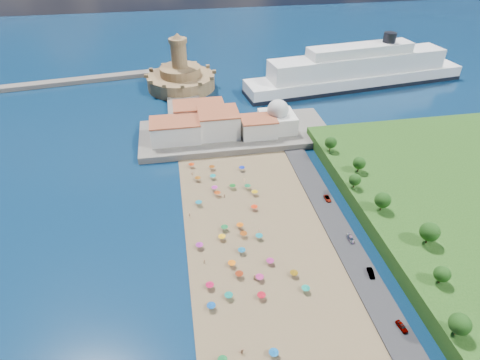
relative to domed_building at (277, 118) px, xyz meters
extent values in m
plane|color=#071938|center=(-30.00, -71.00, -8.97)|extent=(700.00, 700.00, 0.00)
cube|color=#59544C|center=(-20.00, 2.00, -7.47)|extent=(90.00, 36.00, 3.00)
cube|color=#59544C|center=(-42.00, 37.00, -7.77)|extent=(18.00, 70.00, 2.40)
cube|color=#59544C|center=(-140.00, 82.00, -7.67)|extent=(199.03, 34.77, 2.60)
cube|color=silver|center=(-48.00, -2.00, -1.47)|extent=(22.00, 14.00, 9.00)
cube|color=silver|center=(-28.00, 0.00, -0.47)|extent=(18.00, 16.00, 11.00)
cube|color=silver|center=(-10.00, -4.00, -1.97)|extent=(16.00, 12.00, 8.00)
cube|color=silver|center=(-36.00, 12.00, -0.97)|extent=(24.00, 14.00, 10.00)
cube|color=silver|center=(0.00, 0.00, -1.97)|extent=(16.00, 16.00, 8.00)
sphere|color=silver|center=(0.00, 0.00, 4.03)|extent=(10.00, 10.00, 10.00)
cylinder|color=silver|center=(0.00, 0.00, 7.83)|extent=(1.20, 1.20, 1.60)
cylinder|color=#A88954|center=(-42.00, 67.00, -4.97)|extent=(40.00, 40.00, 8.00)
cylinder|color=#A88954|center=(-42.00, 67.00, 1.53)|extent=(24.00, 24.00, 5.00)
cylinder|color=#A88954|center=(-42.00, 67.00, 11.03)|extent=(9.00, 9.00, 14.00)
cylinder|color=#A88954|center=(-42.00, 67.00, 19.23)|extent=(10.40, 10.40, 2.40)
cone|color=#A88954|center=(-42.00, 67.00, 21.93)|extent=(6.00, 6.00, 3.00)
cube|color=black|center=(62.32, 52.37, -7.86)|extent=(139.88, 38.30, 2.23)
cube|color=white|center=(62.32, 52.37, -4.85)|extent=(138.84, 37.77, 8.24)
cube|color=white|center=(62.32, 52.37, 4.76)|extent=(111.12, 30.58, 10.99)
cube|color=white|center=(62.32, 52.37, 13.01)|extent=(65.23, 21.02, 5.50)
cylinder|color=black|center=(80.48, 54.74, 18.50)|extent=(7.33, 7.33, 5.50)
cylinder|color=gray|center=(-27.33, -87.47, -7.72)|extent=(0.07, 0.07, 2.00)
cone|color=#B72771|center=(-27.33, -87.47, -6.82)|extent=(2.50, 2.50, 0.60)
cylinder|color=gray|center=(-28.68, -68.16, -7.72)|extent=(0.07, 0.07, 2.00)
cone|color=#97400D|center=(-28.68, -68.16, -6.82)|extent=(2.50, 2.50, 0.60)
cylinder|color=gray|center=(-41.97, -48.66, -7.72)|extent=(0.07, 0.07, 2.00)
cone|color=#0F7790|center=(-41.97, -48.66, -6.82)|extent=(2.50, 2.50, 0.60)
cylinder|color=gray|center=(-34.78, -32.42, -7.72)|extent=(0.07, 0.07, 2.00)
cone|color=#0F8A8C|center=(-34.78, -32.42, -6.82)|extent=(2.50, 2.50, 0.60)
cylinder|color=gray|center=(-42.71, -22.35, -7.72)|extent=(0.07, 0.07, 2.00)
cone|color=red|center=(-42.71, -22.35, -6.82)|extent=(2.50, 2.50, 0.60)
cylinder|color=gray|center=(-29.10, -63.69, -7.72)|extent=(0.07, 0.07, 2.00)
cone|color=#E75F0A|center=(-29.10, -63.69, -6.82)|extent=(2.50, 2.50, 0.60)
cylinder|color=gray|center=(-22.25, -54.81, -7.72)|extent=(0.07, 0.07, 2.00)
cone|color=red|center=(-22.25, -54.81, -6.82)|extent=(2.50, 2.50, 0.60)
cylinder|color=gray|center=(-23.73, -70.11, -7.72)|extent=(0.07, 0.07, 2.00)
cone|color=#0F8591|center=(-23.73, -70.11, -6.82)|extent=(2.50, 2.50, 0.60)
cylinder|color=gray|center=(-33.10, -85.23, -7.72)|extent=(0.07, 0.07, 2.00)
cone|color=maroon|center=(-33.10, -85.23, -6.82)|extent=(2.50, 2.50, 0.60)
cylinder|color=gray|center=(-30.62, -75.66, -7.72)|extent=(0.07, 0.07, 2.00)
cone|color=#106594|center=(-30.62, -75.66, -6.82)|extent=(2.50, 2.50, 0.60)
cylinder|color=gray|center=(-34.63, -80.58, -7.72)|extent=(0.07, 0.07, 2.00)
cone|color=orange|center=(-34.63, -80.58, -6.82)|extent=(2.50, 2.50, 0.60)
cylinder|color=gray|center=(-34.41, -44.10, -7.72)|extent=(0.07, 0.07, 2.00)
cone|color=#BC410F|center=(-34.41, -44.10, -6.82)|extent=(2.50, 2.50, 0.60)
cylinder|color=gray|center=(-40.97, -32.76, -7.72)|extent=(0.07, 0.07, 2.00)
cone|color=#8D4A0C|center=(-40.97, -32.76, -6.82)|extent=(2.50, 2.50, 0.60)
cylinder|color=gray|center=(-37.38, -92.52, -7.72)|extent=(0.07, 0.07, 2.00)
cone|color=#0D7768|center=(-37.38, -92.52, -6.82)|extent=(2.50, 2.50, 0.60)
cylinder|color=gray|center=(-34.48, -63.84, -7.72)|extent=(0.07, 0.07, 2.00)
cone|color=#136D32|center=(-34.48, -63.84, -6.82)|extent=(2.50, 2.50, 0.60)
cylinder|color=gray|center=(-36.00, -68.36, -7.72)|extent=(0.07, 0.07, 2.00)
cone|color=#FFB10D|center=(-36.00, -68.36, -6.82)|extent=(2.50, 2.50, 0.60)
cylinder|color=gray|center=(-16.89, -87.75, -7.72)|extent=(0.07, 0.07, 2.00)
cone|color=#815B0B|center=(-16.89, -87.75, -6.82)|extent=(2.50, 2.50, 0.60)
cylinder|color=gray|center=(-42.25, -87.95, -7.72)|extent=(0.07, 0.07, 2.00)
cone|color=#BA0E3E|center=(-42.25, -87.95, -6.82)|extent=(2.50, 2.50, 0.60)
cylinder|color=gray|center=(-28.00, -40.47, -7.72)|extent=(0.07, 0.07, 2.00)
cone|color=#12681E|center=(-28.00, -40.47, -6.82)|extent=(2.50, 2.50, 0.60)
cylinder|color=gray|center=(-28.27, -94.09, -7.72)|extent=(0.07, 0.07, 2.00)
cone|color=red|center=(-28.27, -94.09, -6.82)|extent=(2.50, 2.50, 0.60)
cylinder|color=gray|center=(-35.04, -40.44, -7.72)|extent=(0.07, 0.07, 2.00)
cone|color=#AB2499|center=(-35.04, -40.44, -6.82)|extent=(2.50, 2.50, 0.60)
cylinder|color=gray|center=(-22.77, -81.72, -7.72)|extent=(0.07, 0.07, 2.00)
cone|color=#AC2474|center=(-22.77, -81.72, -6.82)|extent=(2.50, 2.50, 0.60)
cone|color=#136C30|center=(-41.77, -111.48, -6.82)|extent=(2.50, 2.50, 0.60)
cylinder|color=gray|center=(-43.72, -71.01, -7.72)|extent=(0.07, 0.07, 2.00)
cone|color=#9D2192|center=(-43.72, -71.01, -6.82)|extent=(2.50, 2.50, 0.60)
cylinder|color=gray|center=(-22.13, -28.36, -7.72)|extent=(0.07, 0.07, 2.00)
cone|color=#0D24B3|center=(-22.13, -28.36, -6.82)|extent=(2.50, 2.50, 0.60)
cylinder|color=gray|center=(-29.06, -111.73, -7.72)|extent=(0.07, 0.07, 2.00)
cone|color=#0D5EAF|center=(-29.06, -111.73, -6.82)|extent=(2.50, 2.50, 0.60)
cylinder|color=gray|center=(-34.39, -25.58, -7.72)|extent=(0.07, 0.07, 2.00)
cone|color=#883E0C|center=(-34.39, -25.58, -6.82)|extent=(2.50, 2.50, 0.60)
cylinder|color=gray|center=(-15.18, -93.89, -7.72)|extent=(0.07, 0.07, 2.00)
cone|color=#10977C|center=(-15.18, -93.89, -6.82)|extent=(2.50, 2.50, 0.60)
cylinder|color=gray|center=(-20.29, -45.93, -7.72)|extent=(0.07, 0.07, 2.00)
cone|color=#EAAF0C|center=(-20.29, -45.93, -6.82)|extent=(2.50, 2.50, 0.60)
cylinder|color=gray|center=(-22.24, -41.59, -7.72)|extent=(0.07, 0.07, 2.00)
cone|color=#126A39|center=(-22.24, -41.59, -6.82)|extent=(2.50, 2.50, 0.60)
cylinder|color=gray|center=(-42.65, -95.20, -7.72)|extent=(0.07, 0.07, 2.00)
cone|color=#0C4CA3|center=(-42.65, -95.20, -6.82)|extent=(2.50, 2.50, 0.60)
imported|color=tan|center=(-31.99, -45.40, -7.91)|extent=(0.99, 1.00, 1.63)
imported|color=tan|center=(-28.69, -86.74, -7.80)|extent=(1.03, 0.82, 1.86)
imported|color=tan|center=(-22.86, -66.85, -7.89)|extent=(0.72, 0.64, 1.66)
imported|color=tan|center=(-22.63, -36.74, -7.92)|extent=(1.19, 1.10, 1.61)
imported|color=tan|center=(-42.90, -28.73, -7.86)|extent=(1.03, 0.47, 1.73)
imported|color=tan|center=(-42.79, -77.81, -7.92)|extent=(0.83, 0.93, 1.60)
imported|color=tan|center=(-36.66, -109.75, -7.82)|extent=(1.76, 1.02, 1.80)
imported|color=tan|center=(-45.69, -54.47, -7.88)|extent=(1.22, 0.91, 1.69)
imported|color=gray|center=(6.00, -76.32, -7.66)|extent=(1.72, 4.22, 1.22)
imported|color=gray|center=(6.00, -91.44, -7.58)|extent=(2.07, 4.37, 1.38)
imported|color=gray|center=(6.00, -54.09, -7.68)|extent=(2.07, 4.32, 1.19)
imported|color=gray|center=(6.00, -110.13, -7.61)|extent=(2.17, 4.08, 1.32)
cylinder|color=#382314|center=(15.00, -117.23, -1.51)|extent=(0.50, 0.50, 2.93)
sphere|color=#14380F|center=(15.00, -117.23, 1.13)|extent=(5.28, 5.28, 5.28)
cylinder|color=#382314|center=(20.35, -101.76, -1.72)|extent=(0.50, 0.50, 2.51)
sphere|color=#14380F|center=(20.35, -101.76, 0.54)|extent=(4.52, 4.52, 4.52)
cylinder|color=#382314|center=(25.44, -86.69, -1.30)|extent=(0.50, 0.50, 3.35)
sphere|color=#14380F|center=(25.44, -86.69, 1.72)|extent=(6.03, 6.03, 6.03)
cylinder|color=#382314|center=(18.88, -69.08, -1.45)|extent=(0.50, 0.50, 3.04)
sphere|color=#14380F|center=(18.88, -69.08, 1.28)|extent=(5.48, 5.48, 5.48)
cylinder|color=#382314|center=(15.05, -55.10, -1.74)|extent=(0.50, 0.50, 2.46)
sphere|color=#14380F|center=(15.05, -55.10, 0.47)|extent=(4.43, 4.43, 4.43)
cylinder|color=#382314|center=(21.02, -45.25, -1.60)|extent=(0.50, 0.50, 2.74)
sphere|color=#14380F|center=(21.02, -45.25, 0.86)|extent=(4.93, 4.93, 4.93)
cylinder|color=#382314|center=(15.75, -28.25, -1.57)|extent=(0.50, 0.50, 2.80)
sphere|color=#14380F|center=(15.75, -28.25, 0.95)|extent=(5.04, 5.04, 5.04)
camera|label=1|loc=(-46.99, -165.96, 84.25)|focal=30.00mm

